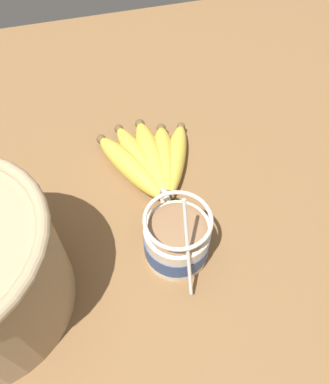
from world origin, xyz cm
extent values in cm
cube|color=brown|center=(0.00, 0.00, 1.90)|extent=(126.82, 126.82, 3.80)
cylinder|color=beige|center=(-7.89, -0.10, 7.47)|extent=(9.51, 9.51, 7.34)
cylinder|color=navy|center=(-7.89, -0.10, 7.20)|extent=(9.71, 9.71, 3.41)
torus|color=beige|center=(-2.20, -0.10, 8.66)|extent=(5.57, 0.90, 5.57)
cylinder|color=#846042|center=(-7.89, -0.10, 11.23)|extent=(8.31, 8.31, 0.40)
torus|color=beige|center=(-7.89, -0.10, 13.53)|extent=(9.51, 9.51, 0.60)
cylinder|color=silver|center=(-12.37, -0.10, 12.93)|extent=(6.09, 0.50, 15.43)
ellipsoid|color=silver|center=(-9.56, -0.10, 5.30)|extent=(3.00, 2.00, 0.80)
cylinder|color=brown|center=(0.27, -0.88, 6.61)|extent=(2.00, 2.00, 3.00)
ellipsoid|color=gold|center=(8.76, -4.68, 5.58)|extent=(16.61, 10.04, 3.57)
sphere|color=brown|center=(16.34, -8.07, 5.58)|extent=(1.61, 1.61, 1.61)
ellipsoid|color=gold|center=(9.01, -2.69, 5.75)|extent=(16.31, 7.03, 3.90)
sphere|color=brown|center=(16.77, -4.29, 5.75)|extent=(1.76, 1.76, 1.76)
ellipsoid|color=gold|center=(10.06, -0.75, 5.86)|extent=(17.63, 4.35, 4.12)
sphere|color=brown|center=(18.85, -0.64, 5.86)|extent=(1.86, 1.86, 1.86)
ellipsoid|color=gold|center=(10.03, 1.40, 5.67)|extent=(18.42, 7.75, 3.73)
sphere|color=brown|center=(18.82, 3.46, 5.67)|extent=(1.68, 1.68, 1.68)
ellipsoid|color=gold|center=(9.06, 3.33, 5.78)|extent=(17.49, 11.14, 3.97)
sphere|color=brown|center=(16.95, 7.11, 5.78)|extent=(1.79, 1.79, 1.79)
camera|label=1|loc=(-32.55, 8.64, 55.97)|focal=35.00mm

